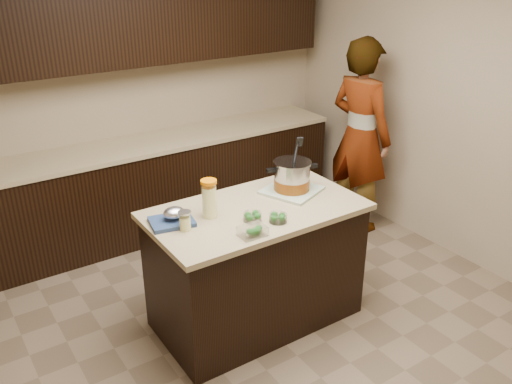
# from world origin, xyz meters

# --- Properties ---
(ground_plane) EXTENTS (4.00, 4.00, 0.00)m
(ground_plane) POSITION_xyz_m (0.00, 0.00, 0.00)
(ground_plane) COLOR brown
(ground_plane) RESTS_ON ground
(room_shell) EXTENTS (4.04, 4.04, 2.72)m
(room_shell) POSITION_xyz_m (0.00, 0.00, 1.71)
(room_shell) COLOR tan
(room_shell) RESTS_ON ground
(back_cabinets) EXTENTS (3.60, 0.63, 2.33)m
(back_cabinets) POSITION_xyz_m (0.00, 1.74, 0.94)
(back_cabinets) COLOR black
(back_cabinets) RESTS_ON ground
(island) EXTENTS (1.46, 0.81, 0.90)m
(island) POSITION_xyz_m (0.00, 0.00, 0.45)
(island) COLOR black
(island) RESTS_ON ground
(dish_towel) EXTENTS (0.47, 0.47, 0.02)m
(dish_towel) POSITION_xyz_m (0.37, 0.09, 0.91)
(dish_towel) COLOR #6D9162
(dish_towel) RESTS_ON island
(stock_pot) EXTENTS (0.37, 0.34, 0.38)m
(stock_pot) POSITION_xyz_m (0.37, 0.09, 1.01)
(stock_pot) COLOR #B7B7BC
(stock_pot) RESTS_ON dish_towel
(lemonade_pitcher) EXTENTS (0.14, 0.14, 0.25)m
(lemonade_pitcher) POSITION_xyz_m (-0.32, 0.06, 1.02)
(lemonade_pitcher) COLOR #F7F597
(lemonade_pitcher) RESTS_ON island
(mason_jar) EXTENTS (0.09, 0.09, 0.13)m
(mason_jar) POSITION_xyz_m (-0.53, -0.01, 0.96)
(mason_jar) COLOR #F7F597
(mason_jar) RESTS_ON island
(broccoli_tub_left) EXTENTS (0.14, 0.14, 0.06)m
(broccoli_tub_left) POSITION_xyz_m (-0.12, -0.14, 0.93)
(broccoli_tub_left) COLOR silver
(broccoli_tub_left) RESTS_ON island
(broccoli_tub_right) EXTENTS (0.14, 0.14, 0.06)m
(broccoli_tub_right) POSITION_xyz_m (0.01, -0.24, 0.93)
(broccoli_tub_right) COLOR silver
(broccoli_tub_right) RESTS_ON island
(broccoli_tub_rect) EXTENTS (0.17, 0.13, 0.06)m
(broccoli_tub_rect) POSITION_xyz_m (-0.23, -0.31, 0.93)
(broccoli_tub_rect) COLOR silver
(broccoli_tub_rect) RESTS_ON island
(blue_tray) EXTENTS (0.31, 0.26, 0.10)m
(blue_tray) POSITION_xyz_m (-0.56, 0.11, 0.94)
(blue_tray) COLOR navy
(blue_tray) RESTS_ON island
(person) EXTENTS (0.50, 0.70, 1.82)m
(person) POSITION_xyz_m (1.64, 0.72, 0.91)
(person) COLOR gray
(person) RESTS_ON ground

